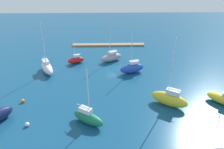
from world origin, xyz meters
TOP-DOWN VIEW (x-y plane):
  - water at (0.00, 0.00)m, footprint 160.00×160.00m
  - pier_dock at (0.71, -19.36)m, footprint 26.99×2.32m
  - sailboat_gray_near_pier at (-0.07, -4.85)m, footprint 7.46×5.63m
  - sailboat_green_outer_mooring at (5.00, 24.47)m, footprint 6.80×5.34m
  - sailboat_white_off_beacon at (18.23, 2.50)m, footprint 5.94×8.11m
  - sailboat_blue_center_basin at (-5.72, 3.46)m, footprint 7.31×4.02m
  - sailboat_red_mid_basin at (10.86, -3.56)m, footprint 5.40×3.43m
  - sailboat_yellow_east_end at (-12.07, 19.03)m, footprint 7.88×6.20m
  - mooring_buoy_orange at (20.09, 17.21)m, footprint 0.83×0.83m
  - mooring_buoy_white at (16.52, 25.02)m, footprint 0.84×0.84m

SIDE VIEW (x-z plane):
  - water at x=0.00m, z-range 0.00..0.00m
  - pier_dock at x=0.71m, z-range 0.00..0.56m
  - mooring_buoy_orange at x=20.09m, z-range 0.00..0.83m
  - mooring_buoy_white at x=16.52m, z-range 0.00..0.84m
  - sailboat_red_mid_basin at x=10.86m, z-range -2.92..5.20m
  - sailboat_gray_near_pier at x=-0.07m, z-range -5.03..7.79m
  - sailboat_green_outer_mooring at x=5.00m, z-range -4.46..7.27m
  - sailboat_blue_center_basin at x=-5.72m, z-range -4.11..7.18m
  - sailboat_white_off_beacon at x=18.23m, z-range -5.62..8.71m
  - sailboat_yellow_east_end at x=-12.07m, z-range -5.92..9.37m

